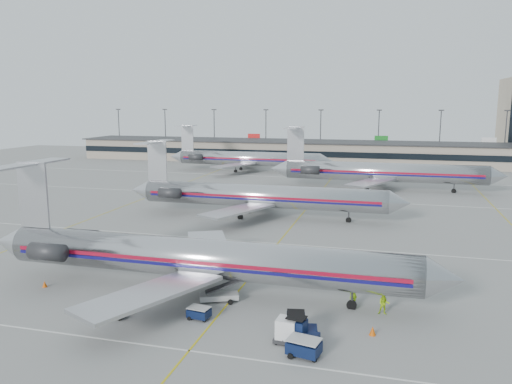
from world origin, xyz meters
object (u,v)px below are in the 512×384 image
(jet_second_row, at_px, (256,196))
(belt_loader, at_px, (220,295))
(uld_container, at_px, (287,330))
(jet_foreground, at_px, (193,257))
(tug_center, at_px, (299,332))

(jet_second_row, relative_size, belt_loader, 10.67)
(jet_second_row, distance_m, uld_container, 40.76)
(jet_second_row, bearing_deg, jet_foreground, -85.23)
(jet_second_row, bearing_deg, uld_container, -71.79)
(jet_foreground, relative_size, belt_loader, 10.86)
(jet_foreground, height_order, uld_container, jet_foreground)
(uld_container, bearing_deg, tug_center, 5.26)
(tug_center, distance_m, belt_loader, 10.01)
(tug_center, bearing_deg, belt_loader, 155.39)
(tug_center, xyz_separation_m, belt_loader, (-8.04, 5.95, -0.36))
(jet_foreground, relative_size, uld_container, 24.12)
(jet_foreground, bearing_deg, jet_second_row, 94.77)
(jet_second_row, distance_m, tug_center, 41.03)
(jet_foreground, xyz_separation_m, jet_second_row, (-2.62, 31.39, -0.06))
(jet_foreground, bearing_deg, belt_loader, -24.00)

